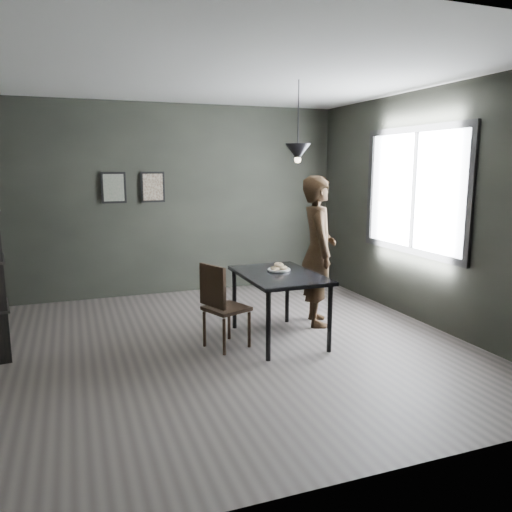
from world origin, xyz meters
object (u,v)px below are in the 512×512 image
object	(u,v)px
cafe_table	(279,280)
wood_chair	(220,301)
white_plate	(279,270)
pendant_lamp	(298,152)
woman	(318,251)

from	to	relation	value
cafe_table	wood_chair	distance (m)	0.70
white_plate	pendant_lamp	bearing A→B (deg)	-6.30
woman	wood_chair	distance (m)	1.46
wood_chair	pendant_lamp	bearing A→B (deg)	-12.45
cafe_table	woman	bearing A→B (deg)	29.42
cafe_table	woman	world-z (taller)	woman
woman	wood_chair	xyz separation A→B (m)	(-1.35, -0.43, -0.38)
pendant_lamp	cafe_table	bearing A→B (deg)	-158.20
wood_chair	pendant_lamp	size ratio (longest dim) A/B	1.05
woman	wood_chair	bearing A→B (deg)	124.81
cafe_table	pendant_lamp	world-z (taller)	pendant_lamp
cafe_table	wood_chair	bearing A→B (deg)	-175.42
white_plate	pendant_lamp	size ratio (longest dim) A/B	0.27
white_plate	woman	size ratio (longest dim) A/B	0.13
woman	pendant_lamp	bearing A→B (deg)	140.74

